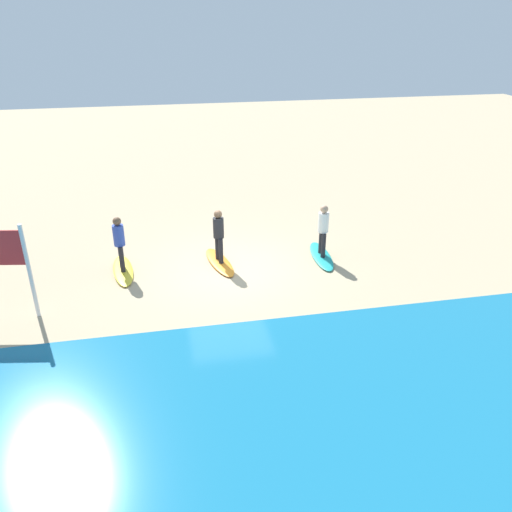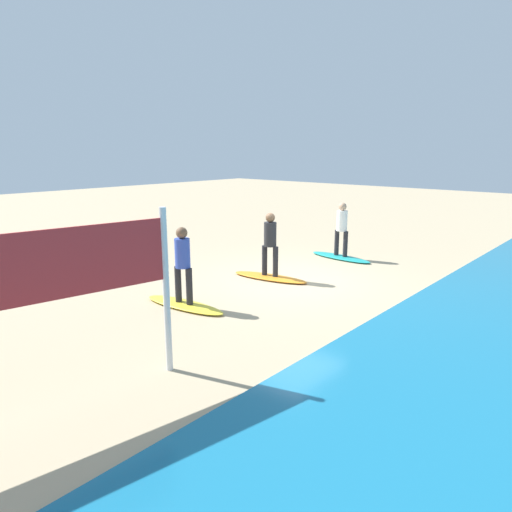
{
  "view_description": "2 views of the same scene",
  "coord_description": "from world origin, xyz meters",
  "px_view_note": "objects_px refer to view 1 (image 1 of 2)",
  "views": [
    {
      "loc": [
        1.79,
        13.52,
        7.02
      ],
      "look_at": [
        -0.7,
        0.86,
        0.78
      ],
      "focal_mm": 35.91,
      "sensor_mm": 36.0,
      "label": 1
    },
    {
      "loc": [
        9.04,
        6.85,
        3.3
      ],
      "look_at": [
        0.83,
        -0.35,
        0.74
      ],
      "focal_mm": 32.11,
      "sensor_mm": 36.0,
      "label": 2
    }
  ],
  "objects_px": {
    "surfer_teal": "(323,227)",
    "surfboard_teal": "(321,256)",
    "surfer_orange": "(219,232)",
    "surfboard_orange": "(220,262)",
    "surfboard_yellow": "(123,270)",
    "surfer_yellow": "(119,240)"
  },
  "relations": [
    {
      "from": "surfer_teal",
      "to": "surfboard_teal",
      "type": "bearing_deg",
      "value": 0.0
    },
    {
      "from": "surfboard_teal",
      "to": "surfer_orange",
      "type": "distance_m",
      "value": 3.34
    },
    {
      "from": "surfer_orange",
      "to": "surfboard_orange",
      "type": "bearing_deg",
      "value": 0.0
    },
    {
      "from": "surfboard_teal",
      "to": "surfboard_yellow",
      "type": "xyz_separation_m",
      "value": [
        6.07,
        -0.19,
        0.0
      ]
    },
    {
      "from": "surfer_orange",
      "to": "surfer_yellow",
      "type": "xyz_separation_m",
      "value": [
        2.88,
        -0.0,
        0.0
      ]
    },
    {
      "from": "surfer_orange",
      "to": "surfer_yellow",
      "type": "relative_size",
      "value": 1.0
    },
    {
      "from": "surfboard_orange",
      "to": "surfer_yellow",
      "type": "relative_size",
      "value": 1.28
    },
    {
      "from": "surfer_orange",
      "to": "surfer_yellow",
      "type": "distance_m",
      "value": 2.88
    },
    {
      "from": "surfer_orange",
      "to": "surfboard_yellow",
      "type": "height_order",
      "value": "surfer_orange"
    },
    {
      "from": "surfboard_teal",
      "to": "surfer_teal",
      "type": "distance_m",
      "value": 0.99
    },
    {
      "from": "surfer_yellow",
      "to": "surfboard_orange",
      "type": "bearing_deg",
      "value": 179.99
    },
    {
      "from": "surfboard_orange",
      "to": "surfboard_yellow",
      "type": "distance_m",
      "value": 2.88
    },
    {
      "from": "surfer_teal",
      "to": "surfer_orange",
      "type": "bearing_deg",
      "value": -3.48
    },
    {
      "from": "surfboard_teal",
      "to": "surfer_teal",
      "type": "xyz_separation_m",
      "value": [
        0.0,
        0.0,
        0.99
      ]
    },
    {
      "from": "surfboard_orange",
      "to": "surfer_yellow",
      "type": "distance_m",
      "value": 3.05
    },
    {
      "from": "surfboard_teal",
      "to": "surfer_teal",
      "type": "relative_size",
      "value": 1.28
    },
    {
      "from": "surfer_teal",
      "to": "surfboard_yellow",
      "type": "xyz_separation_m",
      "value": [
        6.07,
        -0.19,
        -0.99
      ]
    },
    {
      "from": "surfboard_yellow",
      "to": "surfer_yellow",
      "type": "height_order",
      "value": "surfer_yellow"
    },
    {
      "from": "surfer_teal",
      "to": "surfboard_orange",
      "type": "distance_m",
      "value": 3.34
    },
    {
      "from": "surfboard_orange",
      "to": "surfboard_yellow",
      "type": "relative_size",
      "value": 1.0
    },
    {
      "from": "surfboard_teal",
      "to": "surfer_orange",
      "type": "height_order",
      "value": "surfer_orange"
    },
    {
      "from": "surfboard_teal",
      "to": "surfer_orange",
      "type": "bearing_deg",
      "value": -89.18
    }
  ]
}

